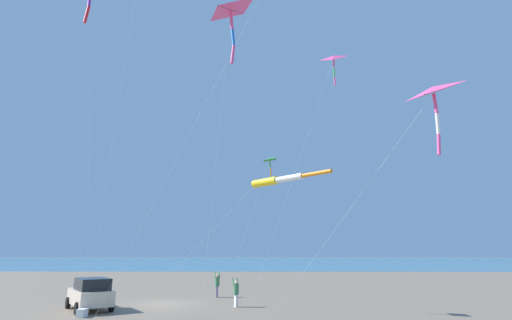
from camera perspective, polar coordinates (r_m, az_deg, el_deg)
name	(u,v)px	position (r m, az deg, el deg)	size (l,w,h in m)	color
ground_plane	(163,304)	(27.44, -14.19, -20.69)	(600.00, 600.00, 0.00)	#756654
ocean_water_strip	(249,260)	(191.54, -1.04, -15.16)	(240.00, 600.00, 0.01)	#386B84
parked_car	(91,293)	(25.79, -24.13, -18.24)	(4.56, 4.03, 1.85)	beige
cooler_box	(82,313)	(23.30, -25.22, -20.54)	(0.62, 0.42, 0.42)	white
person_adult_flyer	(217,283)	(30.57, -6.01, -18.38)	(0.61, 0.50, 1.89)	#8E6B9E
person_child_green_jacket	(236,291)	(25.17, -3.10, -19.51)	(0.63, 0.57, 1.76)	silver
kite_delta_checkered_midright	(334,58)	(37.23, 11.87, 15.10)	(1.77, 8.76, 21.95)	#EF4C93
kite_windsock_black_fish_shape	(277,180)	(20.06, 3.33, -3.11)	(9.13, 11.41, 7.39)	yellow
kite_delta_green_low_center	(433,92)	(14.59, 25.56, 9.39)	(11.53, 6.27, 9.20)	#EF4C93
kite_delta_yellow_midlevel	(270,160)	(23.67, 2.12, -0.07)	(5.68, 3.91, 9.28)	green
kite_delta_striped_overhead	(230,10)	(19.75, -3.96, 22.11)	(12.68, 3.95, 15.45)	#EF4C93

